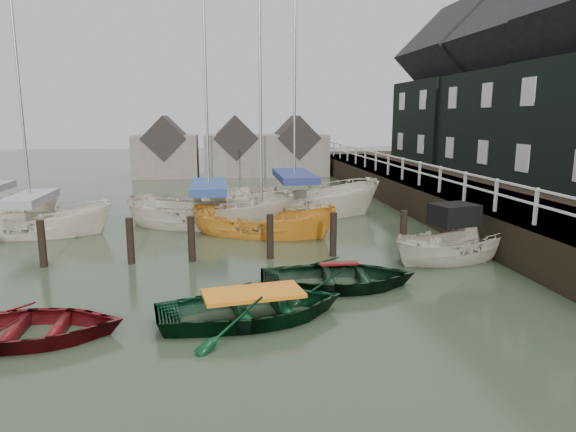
{
  "coord_description": "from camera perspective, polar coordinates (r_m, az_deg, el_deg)",
  "views": [
    {
      "loc": [
        -0.38,
        -12.38,
        4.37
      ],
      "look_at": [
        1.71,
        2.65,
        1.4
      ],
      "focal_mm": 32.0,
      "sensor_mm": 36.0,
      "label": 1
    }
  ],
  "objects": [
    {
      "name": "ground",
      "position": [
        13.14,
        -5.87,
        -8.42
      ],
      "size": [
        120.0,
        120.0,
        0.0
      ],
      "primitive_type": "plane",
      "color": "#2B3723",
      "rests_on": "ground"
    },
    {
      "name": "pier",
      "position": [
        24.73,
        15.69,
        2.15
      ],
      "size": [
        3.04,
        32.0,
        2.7
      ],
      "color": "black",
      "rests_on": "ground"
    },
    {
      "name": "land_strip",
      "position": [
        27.51,
        26.22,
        0.78
      ],
      "size": [
        14.0,
        38.0,
        1.5
      ],
      "primitive_type": "cube",
      "color": "black",
      "rests_on": "ground"
    },
    {
      "name": "quay_houses",
      "position": [
        26.09,
        28.97,
        12.61
      ],
      "size": [
        6.52,
        28.14,
        10.01
      ],
      "color": "black",
      "rests_on": "ground"
    },
    {
      "name": "mooring_pilings",
      "position": [
        15.88,
        -10.34,
        -3.21
      ],
      "size": [
        13.72,
        0.22,
        1.8
      ],
      "color": "black",
      "rests_on": "ground"
    },
    {
      "name": "far_sheds",
      "position": [
        38.49,
        -6.13,
        7.27
      ],
      "size": [
        14.0,
        4.08,
        4.39
      ],
      "color": "#665B51",
      "rests_on": "ground"
    },
    {
      "name": "rowboat_red",
      "position": [
        11.69,
        -27.05,
        -12.16
      ],
      "size": [
        3.78,
        2.7,
        0.78
      ],
      "primitive_type": "imported",
      "rotation": [
        0.0,
        0.0,
        1.58
      ],
      "color": "#520B0E",
      "rests_on": "ground"
    },
    {
      "name": "rowboat_green",
      "position": [
        11.44,
        -3.87,
        -11.42
      ],
      "size": [
        4.55,
        3.57,
        0.86
      ],
      "primitive_type": "imported",
      "rotation": [
        0.0,
        0.0,
        1.73
      ],
      "color": "black",
      "rests_on": "ground"
    },
    {
      "name": "rowboat_dkgreen",
      "position": [
        13.5,
        5.65,
        -7.86
      ],
      "size": [
        4.26,
        3.21,
        0.84
      ],
      "primitive_type": "imported",
      "rotation": [
        0.0,
        0.0,
        1.49
      ],
      "color": "black",
      "rests_on": "ground"
    },
    {
      "name": "motorboat",
      "position": [
        16.65,
        17.99,
        -4.35
      ],
      "size": [
        4.51,
        2.59,
        2.54
      ],
      "rotation": [
        0.0,
        0.0,
        1.82
      ],
      "color": "#BBB5A0",
      "rests_on": "ground"
    },
    {
      "name": "sailboat_a",
      "position": [
        21.43,
        -26.43,
        -1.69
      ],
      "size": [
        5.95,
        2.39,
        10.42
      ],
      "rotation": [
        0.0,
        0.0,
        1.54
      ],
      "color": "beige",
      "rests_on": "ground"
    },
    {
      "name": "sailboat_b",
      "position": [
        21.03,
        -8.67,
        -0.88
      ],
      "size": [
        7.32,
        4.3,
        12.13
      ],
      "rotation": [
        0.0,
        0.0,
        1.3
      ],
      "color": "beige",
      "rests_on": "ground"
    },
    {
      "name": "sailboat_c",
      "position": [
        19.32,
        -2.95,
        -1.97
      ],
      "size": [
        6.07,
        4.29,
        9.42
      ],
      "rotation": [
        0.0,
        0.0,
        1.15
      ],
      "color": "orange",
      "rests_on": "ground"
    },
    {
      "name": "sailboat_d",
      "position": [
        23.06,
        0.72,
        0.3
      ],
      "size": [
        7.83,
        3.42,
        11.73
      ],
      "rotation": [
        0.0,
        0.0,
        1.5
      ],
      "color": "beige",
      "rests_on": "ground"
    }
  ]
}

